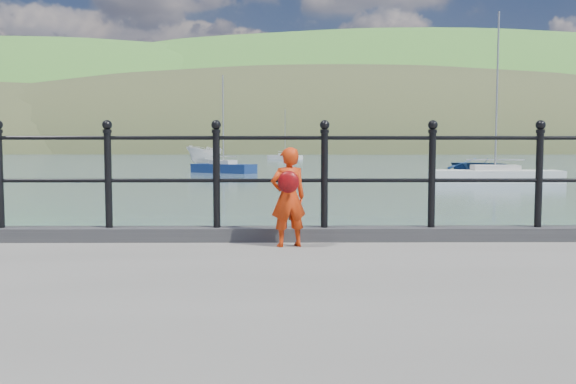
{
  "coord_description": "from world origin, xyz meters",
  "views": [
    {
      "loc": [
        0.13,
        -6.91,
        2.05
      ],
      "look_at": [
        0.19,
        -0.2,
        1.55
      ],
      "focal_mm": 38.0,
      "sensor_mm": 36.0,
      "label": 1
    }
  ],
  "objects_px": {
    "sailboat_deep": "(285,157)",
    "sailboat_port": "(223,169)",
    "railing": "(270,167)",
    "child": "(288,196)",
    "sailboat_near": "(495,177)",
    "launch_white": "(205,155)",
    "launch_blue": "(481,165)"
  },
  "relations": [
    {
      "from": "launch_blue",
      "to": "sailboat_near",
      "type": "bearing_deg",
      "value": -131.44
    },
    {
      "from": "sailboat_port",
      "to": "launch_white",
      "type": "bearing_deg",
      "value": 133.69
    },
    {
      "from": "launch_blue",
      "to": "sailboat_deep",
      "type": "height_order",
      "value": "sailboat_deep"
    },
    {
      "from": "child",
      "to": "launch_blue",
      "type": "relative_size",
      "value": 0.19
    },
    {
      "from": "railing",
      "to": "sailboat_near",
      "type": "distance_m",
      "value": 30.63
    },
    {
      "from": "sailboat_near",
      "to": "sailboat_deep",
      "type": "bearing_deg",
      "value": 106.32
    },
    {
      "from": "sailboat_deep",
      "to": "launch_blue",
      "type": "bearing_deg",
      "value": -46.39
    },
    {
      "from": "launch_white",
      "to": "sailboat_port",
      "type": "relative_size",
      "value": 0.72
    },
    {
      "from": "child",
      "to": "sailboat_near",
      "type": "height_order",
      "value": "sailboat_near"
    },
    {
      "from": "launch_white",
      "to": "sailboat_port",
      "type": "bearing_deg",
      "value": -47.36
    },
    {
      "from": "sailboat_near",
      "to": "sailboat_port",
      "type": "bearing_deg",
      "value": 148.14
    },
    {
      "from": "sailboat_deep",
      "to": "sailboat_port",
      "type": "bearing_deg",
      "value": -70.92
    },
    {
      "from": "railing",
      "to": "sailboat_port",
      "type": "distance_m",
      "value": 41.09
    },
    {
      "from": "railing",
      "to": "sailboat_deep",
      "type": "height_order",
      "value": "sailboat_deep"
    },
    {
      "from": "railing",
      "to": "sailboat_deep",
      "type": "xyz_separation_m",
      "value": [
        0.64,
        89.51,
        -1.48
      ]
    },
    {
      "from": "railing",
      "to": "launch_white",
      "type": "height_order",
      "value": "railing"
    },
    {
      "from": "launch_white",
      "to": "sailboat_deep",
      "type": "distance_m",
      "value": 28.55
    },
    {
      "from": "railing",
      "to": "launch_blue",
      "type": "height_order",
      "value": "railing"
    },
    {
      "from": "launch_blue",
      "to": "sailboat_near",
      "type": "relative_size",
      "value": 0.56
    },
    {
      "from": "sailboat_deep",
      "to": "railing",
      "type": "bearing_deg",
      "value": -65.38
    },
    {
      "from": "child",
      "to": "sailboat_port",
      "type": "xyz_separation_m",
      "value": [
        -4.63,
        41.23,
        -1.19
      ]
    },
    {
      "from": "sailboat_near",
      "to": "sailboat_deep",
      "type": "height_order",
      "value": "sailboat_near"
    },
    {
      "from": "launch_blue",
      "to": "launch_white",
      "type": "relative_size",
      "value": 0.98
    },
    {
      "from": "sailboat_deep",
      "to": "sailboat_port",
      "type": "relative_size",
      "value": 1.05
    },
    {
      "from": "child",
      "to": "sailboat_port",
      "type": "height_order",
      "value": "sailboat_port"
    },
    {
      "from": "sailboat_near",
      "to": "sailboat_port",
      "type": "xyz_separation_m",
      "value": [
        -16.79,
        12.83,
        -0.0
      ]
    },
    {
      "from": "railing",
      "to": "child",
      "type": "bearing_deg",
      "value": -64.41
    },
    {
      "from": "sailboat_deep",
      "to": "sailboat_near",
      "type": "bearing_deg",
      "value": -54.19
    },
    {
      "from": "railing",
      "to": "sailboat_port",
      "type": "height_order",
      "value": "sailboat_port"
    },
    {
      "from": "railing",
      "to": "sailboat_near",
      "type": "height_order",
      "value": "sailboat_near"
    },
    {
      "from": "railing",
      "to": "launch_white",
      "type": "distance_m",
      "value": 63.11
    },
    {
      "from": "sailboat_port",
      "to": "railing",
      "type": "bearing_deg",
      "value": -51.09
    }
  ]
}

